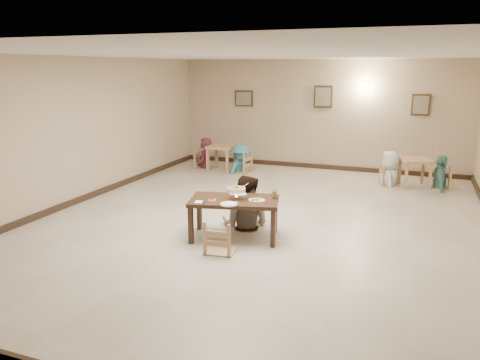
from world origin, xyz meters
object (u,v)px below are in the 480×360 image
at_px(chair_near, 221,221).
at_px(bg_chair_rl, 390,167).
at_px(main_diner, 245,175).
at_px(curry_warmer, 236,190).
at_px(bg_diner_d, 442,155).
at_px(main_table, 234,204).
at_px(bg_chair_rr, 441,168).
at_px(bg_chair_lr, 240,153).
at_px(bg_diner_a, 204,138).
at_px(bg_diner_b, 240,144).
at_px(bg_table_left, 222,150).
at_px(bg_diner_c, 391,151).
at_px(drink_glass, 274,194).
at_px(chair_far, 248,196).
at_px(bg_table_right, 415,165).
at_px(bg_chair_ll, 204,150).

height_order(chair_near, bg_chair_rl, chair_near).
xyz_separation_m(main_diner, curry_warmer, (0.06, -0.60, -0.11)).
bearing_deg(bg_diner_d, main_diner, 134.90).
height_order(curry_warmer, bg_chair_rl, curry_warmer).
relative_size(main_table, bg_diner_d, 1.00).
relative_size(curry_warmer, bg_chair_rr, 0.34).
xyz_separation_m(curry_warmer, bg_chair_rl, (2.14, 4.73, -0.38)).
bearing_deg(bg_chair_lr, bg_chair_rr, 99.52).
relative_size(bg_diner_a, bg_diner_d, 1.09).
distance_m(curry_warmer, bg_diner_b, 5.01).
relative_size(curry_warmer, bg_diner_d, 0.21).
relative_size(bg_table_left, bg_diner_c, 0.43).
bearing_deg(bg_diner_d, drink_glass, 142.65).
distance_m(chair_near, main_diner, 1.32).
bearing_deg(bg_diner_d, chair_near, 142.33).
bearing_deg(drink_glass, main_table, -155.22).
distance_m(chair_far, drink_glass, 0.80).
bearing_deg(bg_table_left, bg_diner_a, 173.21).
relative_size(main_diner, bg_diner_a, 1.08).
xyz_separation_m(main_table, bg_table_right, (2.74, 4.77, -0.06)).
xyz_separation_m(bg_table_right, bg_diner_c, (-0.57, -0.02, 0.29)).
relative_size(drink_glass, bg_chair_rl, 0.18).
bearing_deg(drink_glass, bg_diner_c, 70.64).
bearing_deg(main_diner, drink_glass, 150.06).
height_order(chair_far, bg_diner_c, bg_diner_c).
bearing_deg(bg_diner_b, bg_table_right, -82.89).
xyz_separation_m(bg_chair_lr, bg_diner_d, (5.00, 0.07, 0.25)).
xyz_separation_m(main_table, drink_glass, (0.60, 0.28, 0.15)).
height_order(chair_near, bg_diner_b, bg_diner_b).
xyz_separation_m(bg_table_right, bg_diner_b, (-4.44, -0.04, 0.25)).
distance_m(bg_diner_a, bg_diner_c, 4.98).
height_order(bg_diner_a, bg_diner_c, bg_diner_a).
height_order(bg_diner_a, bg_diner_b, bg_diner_a).
distance_m(drink_glass, bg_chair_ll, 5.69).
height_order(main_table, bg_diner_a, bg_diner_a).
height_order(main_table, bg_diner_d, bg_diner_d).
relative_size(bg_chair_ll, bg_chair_lr, 0.96).
distance_m(drink_glass, bg_chair_rl, 4.75).
relative_size(chair_far, bg_diner_b, 0.67).
bearing_deg(bg_diner_d, bg_chair_rr, -51.44).
xyz_separation_m(main_table, bg_chair_ll, (-2.81, 4.83, -0.08)).
distance_m(main_diner, drink_glass, 0.75).
height_order(chair_far, bg_chair_lr, bg_chair_lr).
xyz_separation_m(chair_near, bg_diner_b, (-1.72, 5.35, 0.30)).
bearing_deg(bg_diner_c, bg_diner_a, -99.54).
xyz_separation_m(chair_far, bg_diner_b, (-1.68, 3.99, 0.26)).
xyz_separation_m(curry_warmer, drink_glass, (0.57, 0.25, -0.08)).
bearing_deg(chair_far, main_diner, -95.09).
distance_m(main_table, chair_far, 0.74).
bearing_deg(chair_far, bg_table_left, 121.86).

